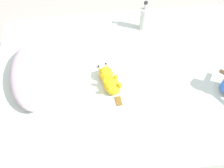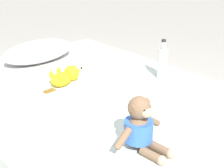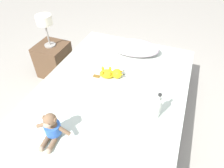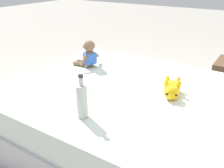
{
  "view_description": "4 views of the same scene",
  "coord_description": "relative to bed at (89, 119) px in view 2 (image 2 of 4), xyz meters",
  "views": [
    {
      "loc": [
        -1.02,
        0.23,
        1.85
      ],
      "look_at": [
        -0.11,
        0.13,
        0.5
      ],
      "focal_mm": 38.72,
      "sensor_mm": 36.0,
      "label": 1
    },
    {
      "loc": [
        -1.02,
        -1.43,
        1.2
      ],
      "look_at": [
        0.03,
        -0.2,
        0.52
      ],
      "focal_mm": 49.53,
      "sensor_mm": 36.0,
      "label": 2
    },
    {
      "loc": [
        0.51,
        -1.28,
        1.75
      ],
      "look_at": [
        0.0,
        0.0,
        0.49
      ],
      "focal_mm": 31.2,
      "sensor_mm": 36.0,
      "label": 3
    },
    {
      "loc": [
        1.4,
        0.61,
        1.2
      ],
      "look_at": [
        0.1,
        -0.22,
        0.5
      ],
      "focal_mm": 39.54,
      "sensor_mm": 36.0,
      "label": 4
    }
  ],
  "objects": [
    {
      "name": "ground_plane",
      "position": [
        0.0,
        0.0,
        -0.22
      ],
      "size": [
        16.0,
        16.0,
        0.0
      ],
      "primitive_type": "plane",
      "color": "#9E998E"
    },
    {
      "name": "bed",
      "position": [
        0.0,
        0.0,
        0.0
      ],
      "size": [
        1.43,
        1.99,
        0.44
      ],
      "color": "#B2B2B7",
      "rests_on": "ground_plane"
    },
    {
      "name": "pillow",
      "position": [
        0.02,
        0.66,
        0.3
      ],
      "size": [
        0.62,
        0.39,
        0.16
      ],
      "color": "silver",
      "rests_on": "bed"
    },
    {
      "name": "plush_monkey",
      "position": [
        -0.21,
        -0.66,
        0.32
      ],
      "size": [
        0.29,
        0.23,
        0.24
      ],
      "color": "brown",
      "rests_on": "bed"
    },
    {
      "name": "plush_yellow_creature",
      "position": [
        -0.07,
        0.15,
        0.27
      ],
      "size": [
        0.32,
        0.17,
        0.1
      ],
      "color": "yellow",
      "rests_on": "bed"
    },
    {
      "name": "glass_bottle",
      "position": [
        0.47,
        -0.19,
        0.33
      ],
      "size": [
        0.06,
        0.06,
        0.26
      ],
      "color": "#B7BCB2",
      "rests_on": "bed"
    }
  ]
}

